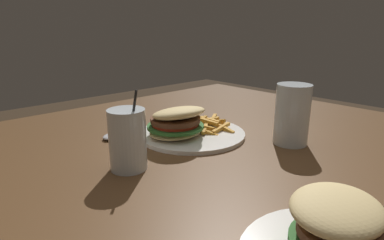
# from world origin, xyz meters

# --- Properties ---
(dining_table) EXTENTS (1.33, 1.33, 0.73)m
(dining_table) POSITION_xyz_m (0.00, 0.00, 0.61)
(dining_table) COLOR brown
(dining_table) RESTS_ON ground_plane
(meal_plate_near) EXTENTS (0.28, 0.28, 0.10)m
(meal_plate_near) POSITION_xyz_m (-0.01, -0.18, 0.77)
(meal_plate_near) COLOR white
(meal_plate_near) RESTS_ON dining_table
(beer_glass) EXTENTS (0.08, 0.08, 0.15)m
(beer_glass) POSITION_xyz_m (-0.17, 0.03, 0.80)
(beer_glass) COLOR silver
(beer_glass) RESTS_ON dining_table
(juice_glass) EXTENTS (0.07, 0.07, 0.16)m
(juice_glass) POSITION_xyz_m (0.19, -0.12, 0.79)
(juice_glass) COLOR silver
(juice_glass) RESTS_ON dining_table
(spoon) EXTENTS (0.14, 0.09, 0.01)m
(spoon) POSITION_xyz_m (0.12, -0.30, 0.74)
(spoon) COLOR silver
(spoon) RESTS_ON dining_table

